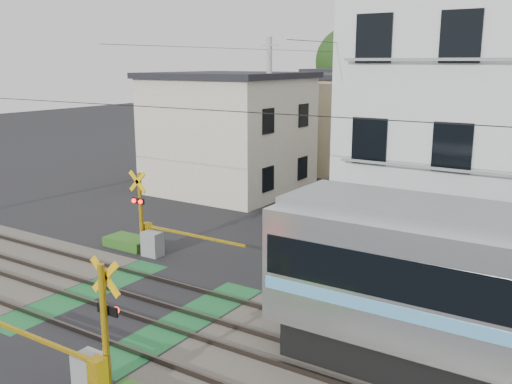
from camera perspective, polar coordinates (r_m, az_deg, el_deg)
The scene contains 10 objects.
ground at distance 16.98m, azimuth -12.41°, elevation -11.16°, with size 120.00×120.00×0.00m, color black.
track_bed at distance 16.96m, azimuth -12.42°, elevation -11.05°, with size 120.00×120.00×0.14m.
crossing_signal_near at distance 12.75m, azimuth -16.13°, elevation -16.36°, with size 4.74×0.65×3.09m.
crossing_signal_far at distance 20.87m, azimuth -10.42°, elevation -4.39°, with size 4.74×0.65×3.09m.
houses_row at distance 38.44m, azimuth 16.33°, elevation 7.02°, with size 22.07×31.35×6.80m.
tree_hill at distance 59.16m, azimuth 22.92°, elevation 10.69°, with size 40.00×13.49×11.23m.
catenary at distance 12.38m, azimuth 6.83°, elevation -1.88°, with size 60.00×5.04×7.00m.
utility_poles at distance 36.02m, azimuth 13.05°, elevation 8.18°, with size 7.90×42.00×8.00m.
pedestrian at distance 42.12m, azimuth 17.44°, elevation 4.00°, with size 0.55×0.36×1.51m, color #2A3035.
weed_patches at distance 15.73m, azimuth -8.06°, elevation -12.25°, with size 10.25×8.80×0.40m.
Camera 1 is at (11.23, -10.74, 6.83)m, focal length 40.00 mm.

